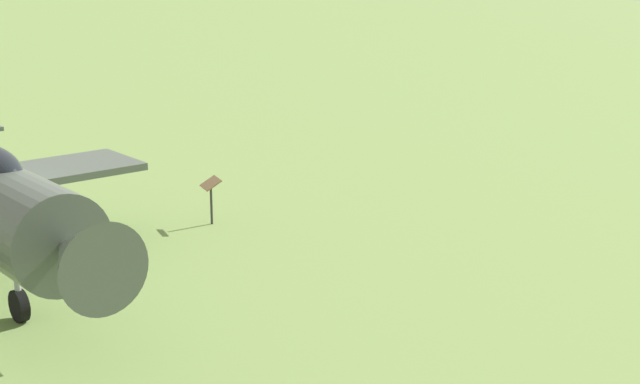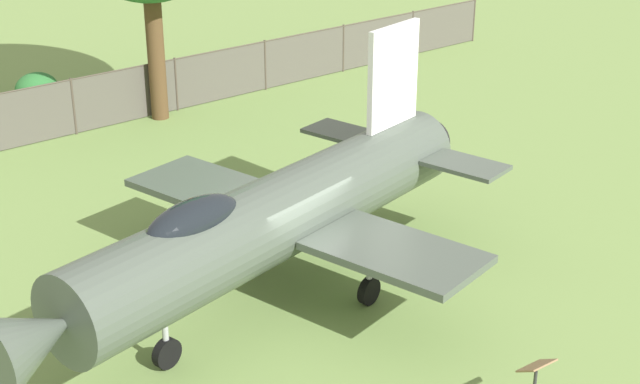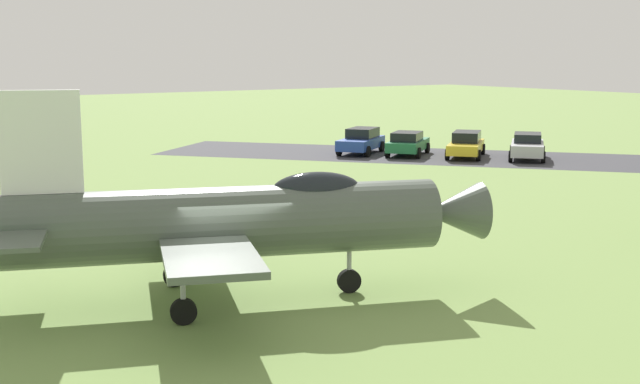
% 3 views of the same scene
% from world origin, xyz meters
% --- Properties ---
extents(ground_plane, '(200.00, 200.00, 0.00)m').
position_xyz_m(ground_plane, '(0.00, 0.00, 0.00)').
color(ground_plane, '#75934C').
extents(display_jet, '(12.22, 8.62, 5.17)m').
position_xyz_m(display_jet, '(0.36, -0.13, 1.99)').
color(display_jet, '#4C564C').
rests_on(display_jet, ground_plane).
extents(perimeter_fence, '(31.49, 19.94, 1.82)m').
position_xyz_m(perimeter_fence, '(-7.78, -9.69, 0.96)').
color(perimeter_fence, '#4C4238').
rests_on(perimeter_fence, ground_plane).
extents(shrub_near_fence, '(1.57, 1.41, 1.15)m').
position_xyz_m(shrub_near_fence, '(-9.94, -12.49, 0.57)').
color(shrub_near_fence, '#2D7033').
rests_on(shrub_near_fence, ground_plane).
extents(info_plaque, '(0.72, 0.67, 1.14)m').
position_xyz_m(info_plaque, '(2.38, 5.53, 0.85)').
color(info_plaque, '#333333').
rests_on(info_plaque, ground_plane).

